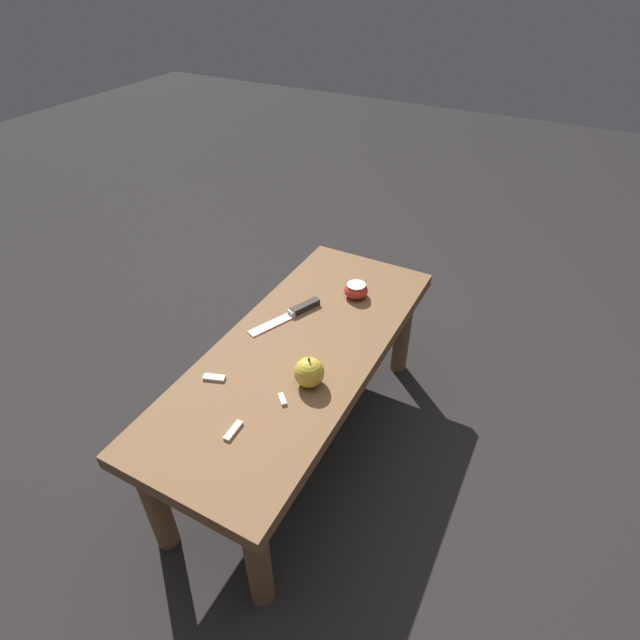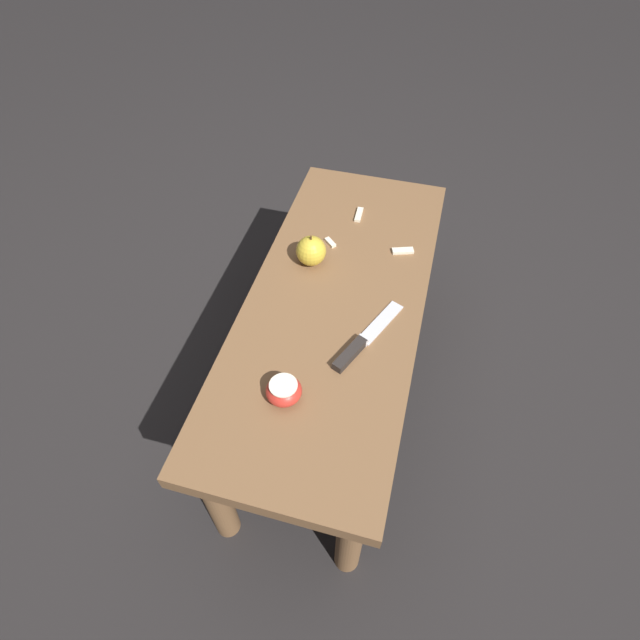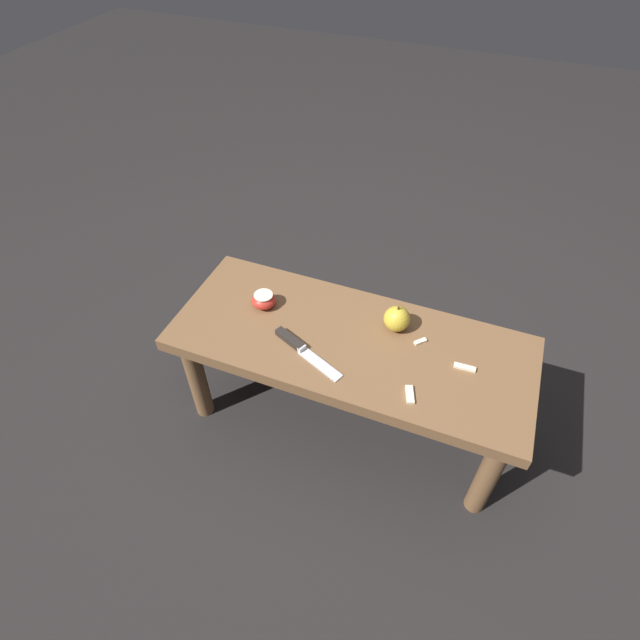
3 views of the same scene
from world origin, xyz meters
TOP-DOWN VIEW (x-y plane):
  - ground_plane at (0.00, 0.00)m, footprint 8.00×8.00m
  - wooden_bench at (0.00, 0.00)m, footprint 1.05×0.43m
  - knife at (-0.13, -0.09)m, footprint 0.24×0.12m
  - apple_whole at (0.11, 0.09)m, footprint 0.08×0.08m
  - apple_cut at (-0.29, 0.04)m, footprint 0.08×0.08m
  - apple_slice_near_knife at (0.33, 0.01)m, footprint 0.06×0.02m
  - apple_slice_center at (0.19, 0.06)m, footprint 0.04×0.04m
  - apple_slice_near_bowl at (0.21, -0.13)m, footprint 0.04×0.06m

SIDE VIEW (x-z plane):
  - ground_plane at x=0.00m, z-range 0.00..0.00m
  - wooden_bench at x=0.00m, z-range 0.14..0.53m
  - apple_slice_near_knife at x=0.33m, z-range 0.40..0.41m
  - apple_slice_center at x=0.19m, z-range 0.40..0.41m
  - apple_slice_near_bowl at x=0.21m, z-range 0.40..0.41m
  - knife at x=-0.13m, z-range 0.40..0.42m
  - apple_cut at x=-0.29m, z-range 0.40..0.44m
  - apple_whole at x=0.11m, z-range 0.39..0.48m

